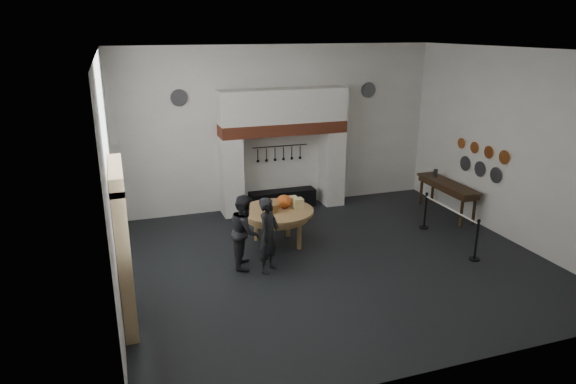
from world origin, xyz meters
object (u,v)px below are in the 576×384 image
object	(u,v)px
visitor_near	(269,235)
barrier_post_near	(476,241)
work_table	(277,211)
side_table	(448,184)
visitor_far	(245,231)
barrier_post_far	(425,211)
iron_range	(282,199)

from	to	relation	value
visitor_near	barrier_post_near	distance (m)	4.59
visitor_near	barrier_post_near	world-z (taller)	visitor_near
work_table	side_table	distance (m)	5.06
visitor_far	side_table	size ratio (longest dim) A/B	0.73
barrier_post_near	barrier_post_far	distance (m)	2.00
barrier_post_near	barrier_post_far	world-z (taller)	same
visitor_near	side_table	xyz separation A→B (m)	(5.62, 1.78, 0.06)
visitor_near	visitor_far	size ratio (longest dim) A/B	1.02
visitor_near	barrier_post_near	xyz separation A→B (m)	(4.48, -0.95, -0.36)
visitor_near	barrier_post_far	xyz separation A→B (m)	(4.48, 1.05, -0.36)
work_table	iron_range	bearing A→B (deg)	69.27
iron_range	visitor_far	bearing A→B (deg)	-119.96
work_table	barrier_post_near	xyz separation A→B (m)	(3.89, -2.21, -0.39)
iron_range	side_table	size ratio (longest dim) A/B	0.86
iron_range	barrier_post_near	size ratio (longest dim) A/B	2.11
iron_range	visitor_far	world-z (taller)	visitor_far
work_table	barrier_post_near	size ratio (longest dim) A/B	1.90
iron_range	side_table	distance (m)	4.58
iron_range	visitor_far	xyz separation A→B (m)	(-1.92, -3.32, 0.55)
side_table	barrier_post_near	size ratio (longest dim) A/B	2.44
iron_range	work_table	size ratio (longest dim) A/B	1.11
barrier_post_far	visitor_far	bearing A→B (deg)	-172.44
iron_range	work_table	distance (m)	2.71
visitor_near	work_table	bearing A→B (deg)	19.03
work_table	barrier_post_near	bearing A→B (deg)	-29.53
side_table	visitor_far	bearing A→B (deg)	-167.12
work_table	side_table	xyz separation A→B (m)	(5.04, 0.52, 0.03)
side_table	barrier_post_far	world-z (taller)	same
work_table	barrier_post_far	size ratio (longest dim) A/B	1.90
side_table	barrier_post_near	distance (m)	2.99
iron_range	barrier_post_near	xyz separation A→B (m)	(2.96, -4.68, 0.20)
work_table	visitor_far	bearing A→B (deg)	-139.00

